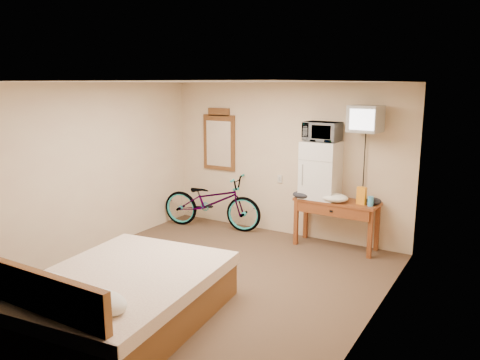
{
  "coord_description": "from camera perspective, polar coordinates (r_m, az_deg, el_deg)",
  "views": [
    {
      "loc": [
        3.26,
        -4.6,
        2.48
      ],
      "look_at": [
        0.15,
        0.61,
        1.22
      ],
      "focal_mm": 35.0,
      "sensor_mm": 36.0,
      "label": 1
    }
  ],
  "objects": [
    {
      "name": "cloth_cream",
      "position": [
        7.1,
        11.43,
        -2.13
      ],
      "size": [
        0.41,
        0.32,
        0.13
      ],
      "primitive_type": "ellipsoid",
      "color": "white",
      "rests_on": "desk"
    },
    {
      "name": "bed",
      "position": [
        5.19,
        -14.62,
        -13.67
      ],
      "size": [
        1.92,
        2.41,
        0.9
      ],
      "color": "brown",
      "rests_on": "floor"
    },
    {
      "name": "bicycle",
      "position": [
        8.12,
        -3.48,
        -2.64
      ],
      "size": [
        1.88,
        0.96,
        0.94
      ],
      "primitive_type": "imported",
      "rotation": [
        0.0,
        0.0,
        1.76
      ],
      "color": "black",
      "rests_on": "floor"
    },
    {
      "name": "snack_bag",
      "position": [
        7.03,
        14.6,
        -1.85
      ],
      "size": [
        0.14,
        0.09,
        0.26
      ],
      "primitive_type": "cube",
      "rotation": [
        0.0,
        0.0,
        -0.12
      ],
      "color": "orange",
      "rests_on": "desk"
    },
    {
      "name": "mini_fridge",
      "position": [
        7.25,
        9.83,
        1.24
      ],
      "size": [
        0.54,
        0.53,
        0.88
      ],
      "color": "silver",
      "rests_on": "desk"
    },
    {
      "name": "cloth_dark_b",
      "position": [
        7.1,
        16.0,
        -2.47
      ],
      "size": [
        0.22,
        0.18,
        0.1
      ],
      "primitive_type": "ellipsoid",
      "color": "black",
      "rests_on": "desk"
    },
    {
      "name": "crt_television",
      "position": [
        6.91,
        15.07,
        7.21
      ],
      "size": [
        0.47,
        0.58,
        0.38
      ],
      "color": "black",
      "rests_on": "room"
    },
    {
      "name": "microwave",
      "position": [
        7.17,
        9.99,
        5.83
      ],
      "size": [
        0.54,
        0.38,
        0.29
      ],
      "primitive_type": "imported",
      "rotation": [
        0.0,
        0.0,
        -0.05
      ],
      "color": "silver",
      "rests_on": "mini_fridge"
    },
    {
      "name": "room",
      "position": [
        5.77,
        -4.36,
        -0.65
      ],
      "size": [
        4.6,
        4.64,
        2.5
      ],
      "color": "#4C3626",
      "rests_on": "ground"
    },
    {
      "name": "desk",
      "position": [
        7.22,
        11.59,
        -3.47
      ],
      "size": [
        1.27,
        0.52,
        0.75
      ],
      "color": "brown",
      "rests_on": "floor"
    },
    {
      "name": "wall_mirror",
      "position": [
        8.3,
        -2.57,
        4.87
      ],
      "size": [
        0.64,
        0.04,
        1.09
      ],
      "color": "brown",
      "rests_on": "room"
    },
    {
      "name": "cloth_dark_a",
      "position": [
        7.23,
        7.58,
        -1.8
      ],
      "size": [
        0.3,
        0.23,
        0.11
      ],
      "primitive_type": "ellipsoid",
      "color": "black",
      "rests_on": "desk"
    },
    {
      "name": "blue_cup",
      "position": [
        6.97,
        15.63,
        -2.51
      ],
      "size": [
        0.08,
        0.08,
        0.14
      ],
      "primitive_type": "cylinder",
      "color": "#3F9DD6",
      "rests_on": "desk"
    }
  ]
}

